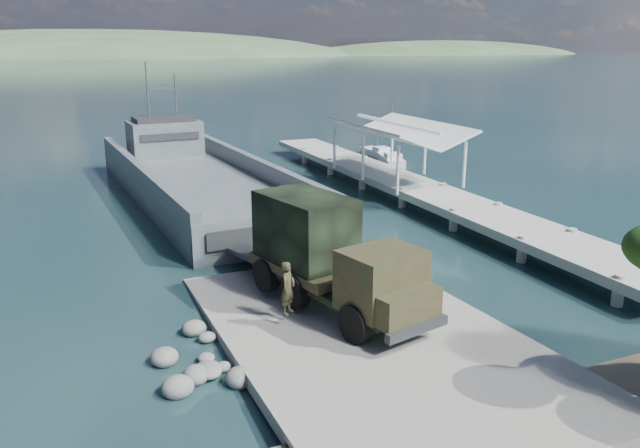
{
  "coord_description": "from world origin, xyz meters",
  "views": [
    {
      "loc": [
        -9.76,
        -19.59,
        10.69
      ],
      "look_at": [
        1.1,
        6.0,
        2.64
      ],
      "focal_mm": 35.0,
      "sensor_mm": 36.0,
      "label": 1
    }
  ],
  "objects": [
    {
      "name": "landing_craft",
      "position": [
        -0.77,
        23.87,
        0.82
      ],
      "size": [
        10.3,
        34.19,
        10.04
      ],
      "rotation": [
        0.0,
        0.0,
        0.06
      ],
      "color": "#475053",
      "rests_on": "ground"
    },
    {
      "name": "soldier",
      "position": [
        -2.38,
        0.88,
        1.52
      ],
      "size": [
        0.88,
        0.88,
        2.05
      ],
      "primitive_type": "imported",
      "rotation": [
        0.0,
        0.0,
        0.78
      ],
      "color": "#21331C",
      "rests_on": "boat_ramp"
    },
    {
      "name": "ground",
      "position": [
        0.0,
        0.0,
        0.0
      ],
      "size": [
        1400.0,
        1400.0,
        0.0
      ],
      "primitive_type": "plane",
      "color": "#193A3D",
      "rests_on": "ground"
    },
    {
      "name": "sailboat_near",
      "position": [
        18.53,
        30.28,
        0.36
      ],
      "size": [
        3.1,
        5.7,
        6.67
      ],
      "rotation": [
        0.0,
        0.0,
        -0.29
      ],
      "color": "white",
      "rests_on": "ground"
    },
    {
      "name": "pier",
      "position": [
        13.0,
        18.77,
        1.6
      ],
      "size": [
        6.4,
        44.0,
        6.1
      ],
      "color": "#9E9F96",
      "rests_on": "ground"
    },
    {
      "name": "boat_ramp",
      "position": [
        0.0,
        -1.0,
        0.25
      ],
      "size": [
        10.0,
        18.0,
        0.5
      ],
      "primitive_type": "cube",
      "color": "gray",
      "rests_on": "ground"
    },
    {
      "name": "shoreline_rocks",
      "position": [
        -6.2,
        0.5,
        0.0
      ],
      "size": [
        3.2,
        5.6,
        0.9
      ],
      "primitive_type": null,
      "color": "slate",
      "rests_on": "ground"
    },
    {
      "name": "military_truck",
      "position": [
        -0.27,
        1.88,
        2.61
      ],
      "size": [
        4.82,
        9.52,
        4.24
      ],
      "rotation": [
        0.0,
        0.0,
        0.24
      ],
      "color": "black",
      "rests_on": "boat_ramp"
    },
    {
      "name": "sailboat_far",
      "position": [
        19.37,
        34.42,
        0.32
      ],
      "size": [
        1.51,
        4.97,
        6.03
      ],
      "rotation": [
        0.0,
        0.0,
        -0.01
      ],
      "color": "white",
      "rests_on": "ground"
    },
    {
      "name": "distant_headlands",
      "position": [
        50.0,
        560.0,
        0.0
      ],
      "size": [
        1000.0,
        240.0,
        48.0
      ],
      "primitive_type": null,
      "color": "#3A4F31",
      "rests_on": "ground"
    }
  ]
}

